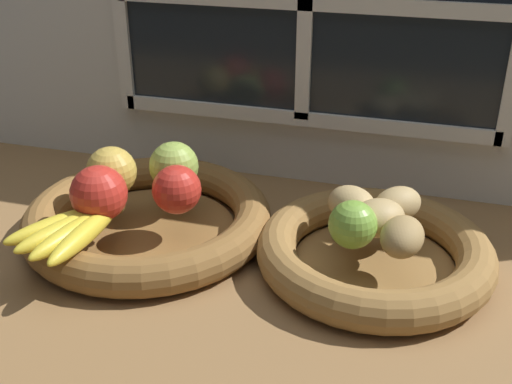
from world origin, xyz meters
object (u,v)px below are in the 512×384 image
potato_back (397,204)px  lime_near (352,226)px  fruit_bowl_right (374,252)px  potato_small (402,235)px  fruit_bowl_left (148,219)px  apple_golden_left (111,171)px  banana_bunch_front (74,228)px  apple_green_back (174,166)px  apple_red_front (99,194)px  potato_oblong (352,204)px  potato_large (378,218)px  apple_red_right (177,189)px

potato_back → lime_near: bearing=-119.0°
lime_near → fruit_bowl_right: bearing=56.3°
potato_small → lime_near: bearing=-173.3°
fruit_bowl_left → potato_small: bearing=-5.4°
apple_golden_left → lime_near: bearing=-8.0°
banana_bunch_front → lime_near: (35.73, 7.72, 1.78)cm
apple_green_back → banana_bunch_front: (-7.18, -17.23, -2.38)cm
apple_green_back → lime_near: (28.55, -9.51, -0.60)cm
potato_back → banana_bunch_front: bearing=-157.6°
apple_red_front → potato_oblong: bearing=15.7°
banana_bunch_front → apple_green_back: bearing=67.4°
fruit_bowl_left → potato_large: (33.74, -0.00, 5.43)cm
apple_red_right → lime_near: (25.31, -2.79, -0.34)cm
potato_large → potato_oblong: potato_large is taller
potato_small → potato_large: 4.95cm
potato_small → apple_red_front: bearing=-175.9°
apple_golden_left → potato_small: bearing=-5.9°
apple_golden_left → apple_red_right: apple_golden_left is taller
fruit_bowl_left → lime_near: lime_near is taller
apple_red_right → potato_back: 30.98cm
potato_small → fruit_bowl_left: bearing=174.6°
apple_red_right → lime_near: apple_red_right is taller
fruit_bowl_right → potato_back: bearing=65.6°
apple_golden_left → potato_oblong: (35.65, 2.13, -1.30)cm
fruit_bowl_left → apple_green_back: bearing=65.8°
lime_near → fruit_bowl_left: bearing=172.2°
potato_small → apple_golden_left: bearing=174.1°
fruit_bowl_right → apple_red_right: (-28.13, -1.45, 6.41)cm
potato_oblong → lime_near: size_ratio=1.12×
fruit_bowl_right → apple_red_right: bearing=-177.0°
apple_red_right → potato_oblong: bearing=10.6°
fruit_bowl_left → potato_back: size_ratio=5.04×
apple_red_right → banana_bunch_front: bearing=-134.8°
banana_bunch_front → potato_back: 44.07cm
apple_red_front → apple_green_back: bearing=61.9°
fruit_bowl_right → potato_oblong: size_ratio=4.57×
apple_golden_left → apple_green_back: bearing=27.8°
apple_golden_left → potato_small: (43.09, -4.43, -1.35)cm
potato_oblong → lime_near: (1.11, -7.30, 0.70)cm
fruit_bowl_left → apple_green_back: apple_green_back is taller
potato_small → apple_red_right: bearing=176.3°
apple_red_front → lime_near: apple_red_front is taller
fruit_bowl_left → apple_golden_left: (-5.85, 0.93, 6.67)cm
apple_golden_left → apple_red_right: size_ratio=1.07×
potato_oblong → lime_near: bearing=-81.4°
fruit_bowl_right → lime_near: lime_near is taller
potato_back → apple_green_back: bearing=179.2°
apple_golden_left → apple_red_front: 7.63cm
apple_golden_left → banana_bunch_front: bearing=-85.4°
banana_bunch_front → potato_back: size_ratio=2.37×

